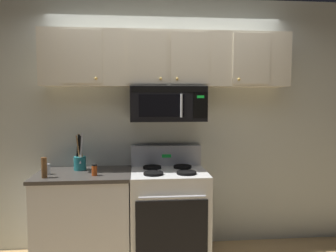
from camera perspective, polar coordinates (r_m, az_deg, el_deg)
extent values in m
cube|color=silver|center=(3.57, -0.44, 0.39)|extent=(5.20, 0.10, 2.70)
cube|color=white|center=(3.40, 0.11, -15.40)|extent=(0.76, 0.64, 0.90)
cube|color=black|center=(3.10, 0.71, -17.63)|extent=(0.67, 0.01, 0.52)
cylinder|color=#B7BABF|center=(2.97, 0.77, -12.48)|extent=(0.61, 0.03, 0.03)
cube|color=#B7BABF|center=(3.53, -0.32, -5.23)|extent=(0.76, 0.07, 0.22)
cube|color=#19D83F|center=(3.49, -0.27, -5.33)|extent=(0.10, 0.00, 0.04)
cylinder|color=black|center=(3.12, -2.60, -8.37)|extent=(0.19, 0.19, 0.02)
cylinder|color=black|center=(3.15, 3.28, -8.25)|extent=(0.19, 0.19, 0.02)
cylinder|color=black|center=(3.40, -2.82, -7.31)|extent=(0.19, 0.19, 0.02)
cylinder|color=black|center=(3.42, 2.58, -7.21)|extent=(0.19, 0.19, 0.02)
cube|color=black|center=(3.32, -0.09, 3.95)|extent=(0.76, 0.39, 0.35)
cube|color=black|center=(3.12, 0.25, 6.48)|extent=(0.73, 0.01, 0.06)
cube|color=black|center=(3.11, -1.13, 3.63)|extent=(0.49, 0.01, 0.25)
cube|color=black|center=(3.11, -1.13, 3.63)|extent=(0.44, 0.01, 0.22)
cube|color=black|center=(3.16, 5.76, 3.62)|extent=(0.14, 0.01, 0.25)
cube|color=#19D83F|center=(3.16, 5.79, 5.16)|extent=(0.07, 0.00, 0.03)
cylinder|color=#B7BABF|center=(3.11, 2.38, 3.62)|extent=(0.02, 0.02, 0.23)
cube|color=beige|center=(3.37, -0.14, 11.63)|extent=(2.50, 0.33, 0.55)
cube|color=beige|center=(3.23, -14.99, 11.77)|extent=(0.38, 0.01, 0.51)
sphere|color=tan|center=(3.18, -12.62, 8.23)|extent=(0.03, 0.03, 0.03)
cube|color=beige|center=(3.19, -3.70, 12.02)|extent=(0.38, 0.01, 0.51)
sphere|color=tan|center=(3.16, -1.29, 8.36)|extent=(0.03, 0.03, 0.03)
cube|color=beige|center=(3.23, 3.94, 11.93)|extent=(0.38, 0.01, 0.51)
sphere|color=tan|center=(3.18, 1.62, 8.34)|extent=(0.03, 0.03, 0.03)
cube|color=beige|center=(3.38, 14.57, 11.46)|extent=(0.38, 0.01, 0.51)
sphere|color=tan|center=(3.31, 12.44, 8.09)|extent=(0.03, 0.03, 0.03)
cube|color=silver|center=(3.44, -14.51, -15.59)|extent=(0.90, 0.62, 0.86)
cube|color=#423D38|center=(3.32, -14.67, -8.27)|extent=(0.93, 0.65, 0.03)
cylinder|color=teal|center=(3.43, -15.32, -6.37)|extent=(0.12, 0.12, 0.14)
cylinder|color=olive|center=(3.41, -15.20, -3.84)|extent=(0.07, 0.07, 0.30)
cylinder|color=#BCBCC1|center=(3.42, -15.29, -4.30)|extent=(0.05, 0.05, 0.24)
cylinder|color=black|center=(3.42, -15.66, -3.88)|extent=(0.05, 0.04, 0.29)
cylinder|color=black|center=(3.41, -15.39, -3.99)|extent=(0.06, 0.04, 0.28)
cylinder|color=#A87A47|center=(3.38, -15.59, -4.02)|extent=(0.05, 0.05, 0.28)
cylinder|color=silver|center=(3.38, -15.10, -3.81)|extent=(0.03, 0.08, 0.31)
cylinder|color=white|center=(3.33, -20.51, -7.30)|extent=(0.05, 0.05, 0.09)
cylinder|color=#B7BABF|center=(3.32, -20.53, -6.44)|extent=(0.05, 0.05, 0.02)
cylinder|color=brown|center=(3.19, -21.05, -6.88)|extent=(0.05, 0.05, 0.19)
cylinder|color=#C64C19|center=(3.15, -12.89, -7.71)|extent=(0.05, 0.05, 0.09)
cylinder|color=black|center=(3.14, -12.91, -6.73)|extent=(0.05, 0.05, 0.02)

